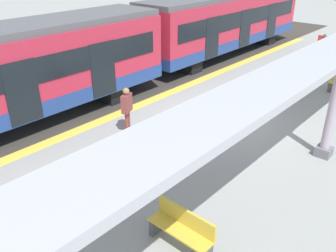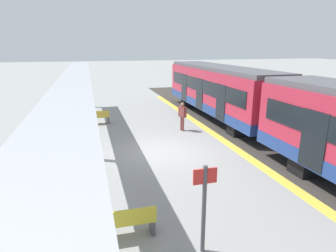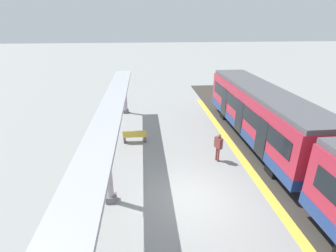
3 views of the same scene
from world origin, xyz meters
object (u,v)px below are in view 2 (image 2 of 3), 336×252
object	(u,v)px
train_near_carriage	(218,91)
bench_mid_platform	(97,117)
canopy_pillar_nearest	(82,86)
passenger_waiting_near_edge	(182,113)
platform_info_sign	(204,201)
bench_near_end	(126,222)
canopy_pillar_second	(79,121)

from	to	relation	value
train_near_carriage	bench_mid_platform	bearing A→B (deg)	-2.31
canopy_pillar_nearest	passenger_waiting_near_edge	bearing A→B (deg)	122.78
canopy_pillar_nearest	platform_info_sign	xyz separation A→B (m)	(-2.84, 18.42, -0.38)
bench_near_end	bench_mid_platform	world-z (taller)	same
bench_near_end	bench_mid_platform	bearing A→B (deg)	-88.67
platform_info_sign	passenger_waiting_near_edge	xyz separation A→B (m)	(-2.74, -9.76, -0.29)
canopy_pillar_second	bench_mid_platform	xyz separation A→B (m)	(-0.90, -5.72, -1.26)
canopy_pillar_nearest	passenger_waiting_near_edge	distance (m)	10.32
canopy_pillar_nearest	bench_near_end	world-z (taller)	canopy_pillar_nearest
canopy_pillar_nearest	canopy_pillar_second	distance (m)	11.58
passenger_waiting_near_edge	bench_mid_platform	bearing A→B (deg)	-30.90
canopy_pillar_nearest	passenger_waiting_near_edge	world-z (taller)	canopy_pillar_nearest
train_near_carriage	passenger_waiting_near_edge	world-z (taller)	train_near_carriage
canopy_pillar_second	bench_mid_platform	size ratio (longest dim) A/B	2.23
train_near_carriage	canopy_pillar_nearest	world-z (taller)	train_near_carriage
train_near_carriage	canopy_pillar_second	world-z (taller)	train_near_carriage
bench_mid_platform	bench_near_end	bearing A→B (deg)	91.33
canopy_pillar_second	bench_mid_platform	world-z (taller)	canopy_pillar_second
canopy_pillar_nearest	passenger_waiting_near_edge	xyz separation A→B (m)	(-5.57, 8.65, -0.67)
train_near_carriage	bench_mid_platform	size ratio (longest dim) A/B	8.50
canopy_pillar_nearest	platform_info_sign	world-z (taller)	canopy_pillar_nearest
bench_near_end	platform_info_sign	bearing A→B (deg)	149.56
canopy_pillar_second	bench_mid_platform	bearing A→B (deg)	-98.96
canopy_pillar_nearest	platform_info_sign	bearing A→B (deg)	98.76
canopy_pillar_second	platform_info_sign	xyz separation A→B (m)	(-2.84, 6.84, -0.38)
bench_mid_platform	passenger_waiting_near_edge	distance (m)	5.48
train_near_carriage	canopy_pillar_second	distance (m)	10.40
platform_info_sign	canopy_pillar_nearest	bearing A→B (deg)	-81.24
bench_near_end	passenger_waiting_near_edge	xyz separation A→B (m)	(-4.40, -8.78, 0.59)
train_near_carriage	bench_near_end	xyz separation A→B (m)	(7.72, 11.26, -1.39)
bench_near_end	bench_mid_platform	distance (m)	11.58
bench_mid_platform	platform_info_sign	xyz separation A→B (m)	(-1.94, 12.56, 0.89)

